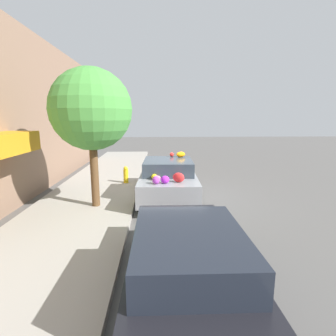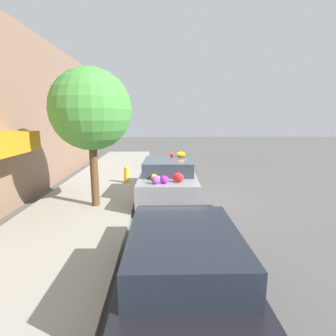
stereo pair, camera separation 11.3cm
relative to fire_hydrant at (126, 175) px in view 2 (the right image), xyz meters
name	(u,v)px [view 2 (the right image)]	position (x,y,z in m)	size (l,w,h in m)	color
ground_plane	(168,198)	(-1.78, -1.67, -0.49)	(60.00, 60.00, 0.00)	#565451
sidewalk_curb	(91,197)	(-1.78, 1.03, -0.42)	(24.00, 3.20, 0.15)	#9E998E
building_facade	(17,115)	(-1.88, 3.25, 2.42)	(18.00, 1.20, 5.89)	#846651
street_tree	(91,110)	(-2.87, 0.60, 2.56)	(2.39, 2.39, 4.12)	brown
fire_hydrant	(126,175)	(0.00, 0.00, 0.00)	(0.20, 0.20, 0.70)	gold
art_car	(168,178)	(-1.80, -1.69, 0.25)	(4.19, 1.99, 1.61)	gray
parked_car_plain	(183,268)	(-7.27, -1.73, 0.19)	(4.47, 1.77, 1.31)	black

